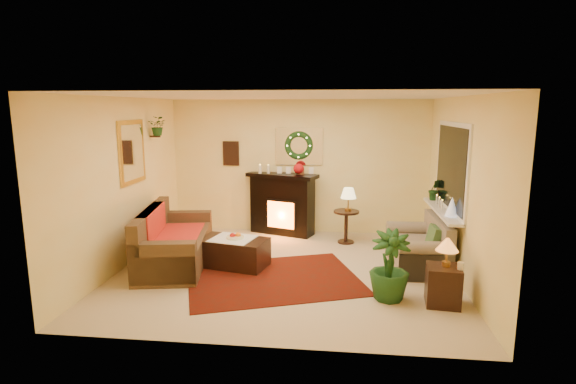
# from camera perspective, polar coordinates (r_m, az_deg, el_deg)

# --- Properties ---
(floor) EXTENTS (5.00, 5.00, 0.00)m
(floor) POSITION_cam_1_polar(r_m,az_deg,el_deg) (6.95, -0.33, -9.90)
(floor) COLOR beige
(floor) RESTS_ON ground
(ceiling) EXTENTS (5.00, 5.00, 0.00)m
(ceiling) POSITION_cam_1_polar(r_m,az_deg,el_deg) (6.51, -0.35, 12.07)
(ceiling) COLOR white
(ceiling) RESTS_ON ground
(wall_back) EXTENTS (5.00, 5.00, 0.00)m
(wall_back) POSITION_cam_1_polar(r_m,az_deg,el_deg) (8.82, 1.39, 3.22)
(wall_back) COLOR #EFD88C
(wall_back) RESTS_ON ground
(wall_front) EXTENTS (5.00, 5.00, 0.00)m
(wall_front) POSITION_cam_1_polar(r_m,az_deg,el_deg) (4.43, -3.80, -4.26)
(wall_front) COLOR #EFD88C
(wall_front) RESTS_ON ground
(wall_left) EXTENTS (4.50, 4.50, 0.00)m
(wall_left) POSITION_cam_1_polar(r_m,az_deg,el_deg) (7.33, -20.14, 1.06)
(wall_left) COLOR #EFD88C
(wall_left) RESTS_ON ground
(wall_right) EXTENTS (4.50, 4.50, 0.00)m
(wall_right) POSITION_cam_1_polar(r_m,az_deg,el_deg) (6.79, 21.12, 0.26)
(wall_right) COLOR #EFD88C
(wall_right) RESTS_ON ground
(area_rug) EXTENTS (2.87, 2.51, 0.01)m
(area_rug) POSITION_cam_1_polar(r_m,az_deg,el_deg) (6.60, -1.85, -10.97)
(area_rug) COLOR #48090B
(area_rug) RESTS_ON floor
(sofa) EXTENTS (1.25, 2.19, 0.89)m
(sofa) POSITION_cam_1_polar(r_m,az_deg,el_deg) (7.33, -14.09, -5.60)
(sofa) COLOR #543229
(sofa) RESTS_ON floor
(red_throw) EXTENTS (0.72, 1.17, 0.02)m
(red_throw) POSITION_cam_1_polar(r_m,az_deg,el_deg) (7.48, -13.83, -5.05)
(red_throw) COLOR #E33500
(red_throw) RESTS_ON sofa
(fireplace) EXTENTS (1.28, 0.77, 1.12)m
(fireplace) POSITION_cam_1_polar(r_m,az_deg,el_deg) (8.78, -0.73, -1.79)
(fireplace) COLOR black
(fireplace) RESTS_ON floor
(poinsettia) EXTENTS (0.20, 0.20, 0.20)m
(poinsettia) POSITION_cam_1_polar(r_m,az_deg,el_deg) (8.55, 1.36, 2.99)
(poinsettia) COLOR red
(poinsettia) RESTS_ON fireplace
(mantel_candle_a) EXTENTS (0.06, 0.06, 0.19)m
(mantel_candle_a) POSITION_cam_1_polar(r_m,az_deg,el_deg) (8.67, -3.57, 2.81)
(mantel_candle_a) COLOR silver
(mantel_candle_a) RESTS_ON fireplace
(mantel_candle_b) EXTENTS (0.06, 0.06, 0.18)m
(mantel_candle_b) POSITION_cam_1_polar(r_m,az_deg,el_deg) (8.68, -2.50, 2.83)
(mantel_candle_b) COLOR #FFEDD0
(mantel_candle_b) RESTS_ON fireplace
(mantel_mirror) EXTENTS (0.92, 0.02, 0.72)m
(mantel_mirror) POSITION_cam_1_polar(r_m,az_deg,el_deg) (8.76, 1.39, 5.80)
(mantel_mirror) COLOR white
(mantel_mirror) RESTS_ON wall_back
(wreath) EXTENTS (0.55, 0.11, 0.55)m
(wreath) POSITION_cam_1_polar(r_m,az_deg,el_deg) (8.72, 1.37, 5.91)
(wreath) COLOR #194719
(wreath) RESTS_ON wall_back
(wall_art) EXTENTS (0.32, 0.03, 0.48)m
(wall_art) POSITION_cam_1_polar(r_m,az_deg,el_deg) (8.99, -7.24, 4.89)
(wall_art) COLOR #381E11
(wall_art) RESTS_ON wall_back
(gold_mirror) EXTENTS (0.03, 0.84, 1.00)m
(gold_mirror) POSITION_cam_1_polar(r_m,az_deg,el_deg) (7.53, -19.20, 4.81)
(gold_mirror) COLOR gold
(gold_mirror) RESTS_ON wall_left
(hanging_plant) EXTENTS (0.33, 0.28, 0.36)m
(hanging_plant) POSITION_cam_1_polar(r_m,az_deg,el_deg) (8.14, -16.13, 6.93)
(hanging_plant) COLOR #194719
(hanging_plant) RESTS_ON wall_left
(loveseat) EXTENTS (0.83, 1.37, 0.78)m
(loveseat) POSITION_cam_1_polar(r_m,az_deg,el_deg) (7.25, 16.10, -5.95)
(loveseat) COLOR #816B51
(loveseat) RESTS_ON floor
(window_frame) EXTENTS (0.03, 1.86, 1.36)m
(window_frame) POSITION_cam_1_polar(r_m,az_deg,el_deg) (7.27, 20.06, 2.98)
(window_frame) COLOR white
(window_frame) RESTS_ON wall_right
(window_glass) EXTENTS (0.02, 1.70, 1.22)m
(window_glass) POSITION_cam_1_polar(r_m,az_deg,el_deg) (7.27, 19.95, 2.98)
(window_glass) COLOR black
(window_glass) RESTS_ON wall_right
(window_sill) EXTENTS (0.22, 1.86, 0.04)m
(window_sill) POSITION_cam_1_polar(r_m,az_deg,el_deg) (7.36, 18.93, -2.24)
(window_sill) COLOR white
(window_sill) RESTS_ON wall_right
(mini_tree) EXTENTS (0.18, 0.18, 0.27)m
(mini_tree) POSITION_cam_1_polar(r_m,az_deg,el_deg) (6.88, 20.09, -1.73)
(mini_tree) COLOR silver
(mini_tree) RESTS_ON window_sill
(sill_plant) EXTENTS (0.26, 0.21, 0.48)m
(sill_plant) POSITION_cam_1_polar(r_m,az_deg,el_deg) (8.01, 18.13, 0.38)
(sill_plant) COLOR #15581F
(sill_plant) RESTS_ON window_sill
(side_table_round) EXTENTS (0.54, 0.54, 0.60)m
(side_table_round) POSITION_cam_1_polar(r_m,az_deg,el_deg) (8.28, 7.38, -4.24)
(side_table_round) COLOR #3C2716
(side_table_round) RESTS_ON floor
(lamp_cream) EXTENTS (0.28, 0.28, 0.43)m
(lamp_cream) POSITION_cam_1_polar(r_m,az_deg,el_deg) (8.14, 7.68, -0.49)
(lamp_cream) COLOR #E5D388
(lamp_cream) RESTS_ON side_table_round
(end_table_square) EXTENTS (0.45, 0.45, 0.50)m
(end_table_square) POSITION_cam_1_polar(r_m,az_deg,el_deg) (6.05, 19.10, -10.98)
(end_table_square) COLOR #4F2F13
(end_table_square) RESTS_ON floor
(lamp_tiffany) EXTENTS (0.28, 0.28, 0.41)m
(lamp_tiffany) POSITION_cam_1_polar(r_m,az_deg,el_deg) (5.92, 19.56, -6.61)
(lamp_tiffany) COLOR #FFA913
(lamp_tiffany) RESTS_ON end_table_square
(coffee_table) EXTENTS (1.16, 0.80, 0.44)m
(coffee_table) POSITION_cam_1_polar(r_m,az_deg,el_deg) (7.10, -6.99, -7.72)
(coffee_table) COLOR black
(coffee_table) RESTS_ON floor
(fruit_bowl) EXTENTS (0.27, 0.27, 0.06)m
(fruit_bowl) POSITION_cam_1_polar(r_m,az_deg,el_deg) (7.03, -6.73, -5.85)
(fruit_bowl) COLOR #F1F0C3
(fruit_bowl) RESTS_ON coffee_table
(floor_palm) EXTENTS (1.62, 1.62, 2.72)m
(floor_palm) POSITION_cam_1_polar(r_m,az_deg,el_deg) (5.95, 12.78, -9.14)
(floor_palm) COLOR #15581A
(floor_palm) RESTS_ON floor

